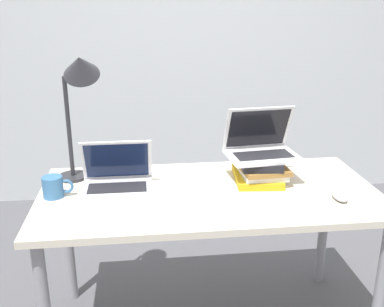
{
  "coord_description": "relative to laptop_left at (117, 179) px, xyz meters",
  "views": [
    {
      "loc": [
        -0.29,
        -1.46,
        1.54
      ],
      "look_at": [
        -0.08,
        0.37,
        0.91
      ],
      "focal_mm": 42.0,
      "sensor_mm": 36.0,
      "label": 1
    }
  ],
  "objects": [
    {
      "name": "laptop_left",
      "position": [
        0.0,
        0.0,
        0.0
      ],
      "size": [
        0.32,
        0.23,
        0.22
      ],
      "color": "silver",
      "rests_on": "desk"
    },
    {
      "name": "book_stack",
      "position": [
        0.66,
        0.02,
        0.01
      ],
      "size": [
        0.25,
        0.3,
        0.12
      ],
      "color": "gold",
      "rests_on": "desk"
    },
    {
      "name": "wireless_keyboard",
      "position": [
        0.69,
        -0.25,
        -0.04
      ],
      "size": [
        0.3,
        0.11,
        0.01
      ],
      "color": "white",
      "rests_on": "desk"
    },
    {
      "name": "desk_lamp",
      "position": [
        -0.15,
        0.11,
        0.42
      ],
      "size": [
        0.23,
        0.2,
        0.62
      ],
      "color": "#28282D",
      "rests_on": "desk"
    },
    {
      "name": "mouse",
      "position": [
        0.95,
        -0.24,
        -0.03
      ],
      "size": [
        0.06,
        0.11,
        0.03
      ],
      "color": "#B2B2B7",
      "rests_on": "desk"
    },
    {
      "name": "wall_back",
      "position": [
        0.41,
        1.58,
        0.57
      ],
      "size": [
        8.0,
        0.05,
        2.7
      ],
      "color": "silver",
      "rests_on": "ground_plane"
    },
    {
      "name": "desk",
      "position": [
        0.41,
        -0.08,
        -0.12
      ],
      "size": [
        1.51,
        0.74,
        0.73
      ],
      "color": "beige",
      "rests_on": "ground_plane"
    },
    {
      "name": "mug",
      "position": [
        -0.27,
        -0.06,
        0.0
      ],
      "size": [
        0.13,
        0.09,
        0.09
      ],
      "color": "teal",
      "rests_on": "desk"
    },
    {
      "name": "laptop_on_books",
      "position": [
        0.67,
        0.03,
        0.12
      ],
      "size": [
        0.34,
        0.26,
        0.23
      ],
      "color": "silver",
      "rests_on": "book_stack"
    }
  ]
}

